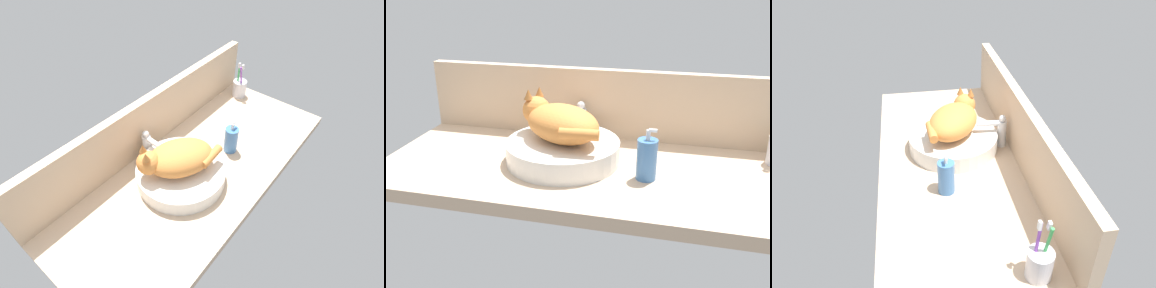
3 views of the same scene
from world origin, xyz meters
The scene contains 6 objects.
ground_plane centered at (0.00, 0.00, -2.00)cm, with size 126.93×54.50×4.00cm, color tan.
backsplash_panel centered at (0.00, 25.45, 11.88)cm, with size 126.93×3.60×23.75cm, color #CCAD8C.
sink_basin centered at (-8.89, 1.55, 3.30)cm, with size 34.44×34.44×6.60cm, color silver.
cat centered at (-10.10, 2.19, 12.36)cm, with size 30.19×27.45×14.00cm.
faucet centered at (-7.89, 19.52, 7.30)cm, with size 3.60×11.85×13.60cm.
soap_dispenser centered at (16.82, -4.41, 5.96)cm, with size 5.68×5.68×14.97cm.
Camera 2 is at (24.22, -113.30, 54.08)cm, focal length 40.00 mm.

